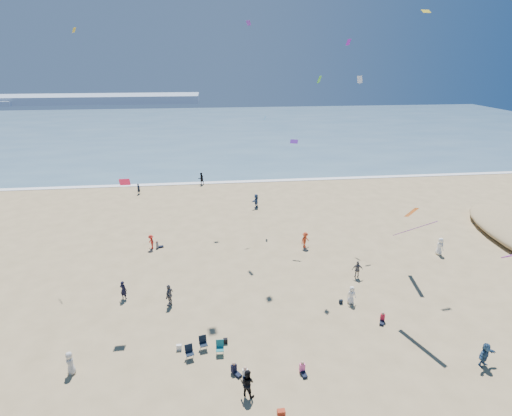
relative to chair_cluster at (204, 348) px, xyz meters
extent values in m
cube|color=#476B84|center=(1.75, 89.23, -0.47)|extent=(220.00, 100.00, 0.06)
cube|color=white|center=(1.75, 39.23, -0.46)|extent=(220.00, 1.20, 0.08)
cube|color=#7A8EA8|center=(-58.25, 164.23, 1.10)|extent=(110.00, 20.00, 3.20)
imported|color=navy|center=(6.71, 27.54, 0.42)|extent=(1.32, 1.75, 1.84)
imported|color=red|center=(10.43, 15.08, 0.35)|extent=(1.26, 1.17, 1.70)
imported|color=slate|center=(13.70, 8.48, 0.33)|extent=(1.02, 0.55, 1.66)
imported|color=beige|center=(-8.37, -0.70, 0.29)|extent=(0.77, 0.91, 1.57)
imported|color=black|center=(-6.65, 7.46, 0.33)|extent=(0.71, 0.61, 1.66)
imported|color=slate|center=(-2.80, 6.11, 0.43)|extent=(0.83, 1.19, 1.87)
imported|color=red|center=(-5.57, 16.62, 0.28)|extent=(0.99, 1.16, 1.56)
imported|color=black|center=(-0.67, 38.63, 0.46)|extent=(1.16, 1.06, 1.93)
imported|color=white|center=(23.57, 11.92, 0.40)|extent=(0.75, 0.99, 1.81)
imported|color=black|center=(2.52, -3.76, 0.41)|extent=(1.11, 1.03, 1.81)
imported|color=#2C5079|center=(18.00, -3.10, 0.34)|extent=(1.64, 1.02, 1.69)
imported|color=white|center=(11.81, 4.65, 0.28)|extent=(0.80, 0.57, 1.55)
imported|color=black|center=(-9.66, 35.00, 0.27)|extent=(0.63, 0.67, 1.54)
cube|color=white|center=(-1.74, 0.67, -0.30)|extent=(0.35, 0.20, 0.40)
cube|color=black|center=(1.45, 0.97, -0.31)|extent=(0.30, 0.22, 0.38)
cube|color=#AD3018|center=(4.29, -5.37, -0.35)|extent=(0.45, 0.30, 0.30)
cube|color=black|center=(10.99, 4.69, -0.33)|extent=(0.28, 0.18, 0.34)
cube|color=#80198D|center=(16.05, 22.63, 19.75)|extent=(0.46, 0.64, 0.64)
cube|color=#1F9FE0|center=(7.27, 23.68, 11.80)|extent=(0.31, 0.70, 0.40)
cube|color=yellow|center=(-10.75, 18.76, 20.54)|extent=(0.60, 0.83, 0.44)
cube|color=yellow|center=(20.21, 14.84, 22.03)|extent=(0.91, 0.54, 0.28)
cube|color=green|center=(10.37, 12.67, 16.49)|extent=(0.47, 0.52, 0.59)
cube|color=#621F92|center=(5.29, 22.01, 21.48)|extent=(0.47, 0.85, 0.48)
cube|color=#571B9D|center=(9.49, 17.87, 10.20)|extent=(0.86, 0.61, 0.36)
cube|color=white|center=(16.42, 19.31, 16.12)|extent=(0.62, 0.35, 0.71)
cube|color=#E31449|center=(-5.33, 6.72, 9.79)|extent=(0.76, 0.31, 0.56)
cube|color=purple|center=(15.24, 2.79, 6.78)|extent=(0.35, 3.14, 2.21)
cube|color=orange|center=(18.65, 9.54, 5.23)|extent=(0.35, 2.64, 1.87)
camera|label=1|loc=(0.93, -21.90, 18.31)|focal=28.00mm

